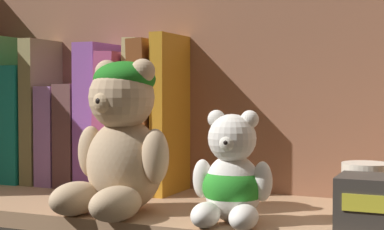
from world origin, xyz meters
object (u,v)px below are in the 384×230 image
at_px(book_9, 159,116).
at_px(book_10, 175,114).
at_px(teddy_bear_smaller, 232,179).
at_px(book_5, 81,134).
at_px(book_2, 28,124).
at_px(book_7, 124,121).
at_px(pillar_candle, 366,192).
at_px(book_1, 9,109).
at_px(book_3, 45,111).
at_px(book_6, 103,116).
at_px(teddy_bear_larger, 120,140).
at_px(book_8, 142,115).
at_px(book_4, 62,135).

relative_size(book_9, book_10, 0.96).
bearing_deg(teddy_bear_smaller, book_5, 151.45).
xyz_separation_m(book_2, book_7, (0.18, 0.00, 0.01)).
distance_m(book_2, pillar_candle, 0.55).
distance_m(book_1, book_7, 0.21).
bearing_deg(book_5, book_3, 180.00).
xyz_separation_m(book_1, teddy_bear_smaller, (0.44, -0.17, -0.07)).
distance_m(book_3, book_7, 0.14).
bearing_deg(book_9, book_10, 0.00).
bearing_deg(book_6, book_7, 0.00).
bearing_deg(pillar_candle, book_3, 169.52).
distance_m(book_5, teddy_bear_smaller, 0.35).
height_order(book_5, teddy_bear_smaller, book_5).
height_order(book_9, teddy_bear_larger, book_9).
distance_m(book_1, book_9, 0.27).
xyz_separation_m(book_1, book_6, (0.18, 0.00, -0.01)).
distance_m(book_3, book_6, 0.11).
bearing_deg(book_5, book_6, 0.00).
bearing_deg(book_1, teddy_bear_smaller, -20.45).
distance_m(book_10, teddy_bear_larger, 0.16).
bearing_deg(book_10, book_5, 180.00).
bearing_deg(teddy_bear_smaller, book_6, 148.10).
bearing_deg(book_8, book_1, 180.00).
xyz_separation_m(book_1, book_8, (0.24, 0.00, -0.01)).
bearing_deg(book_2, teddy_bear_smaller, -22.22).
height_order(book_7, teddy_bear_larger, book_7).
xyz_separation_m(book_4, teddy_bear_smaller, (0.34, -0.17, -0.03)).
xyz_separation_m(book_4, book_7, (0.11, 0.00, 0.02)).
xyz_separation_m(book_4, book_6, (0.07, 0.00, 0.03)).
bearing_deg(book_8, book_6, 180.00).
xyz_separation_m(book_1, pillar_candle, (0.57, -0.09, -0.08)).
distance_m(book_5, pillar_candle, 0.45).
bearing_deg(book_10, book_9, 180.00).
height_order(book_3, book_7, book_3).
bearing_deg(book_5, book_8, 0.00).
height_order(book_10, pillar_candle, book_10).
relative_size(book_6, teddy_bear_smaller, 1.74).
height_order(teddy_bear_larger, teddy_bear_smaller, teddy_bear_larger).
xyz_separation_m(book_2, book_4, (0.06, 0.00, -0.02)).
distance_m(book_3, teddy_bear_larger, 0.28).
relative_size(book_1, book_7, 1.15).
bearing_deg(book_7, pillar_candle, -14.46).
bearing_deg(book_2, book_4, 0.00).
bearing_deg(book_7, book_10, 0.00).
bearing_deg(book_2, teddy_bear_larger, -31.60).
height_order(book_4, book_9, book_9).
distance_m(book_3, book_9, 0.20).
bearing_deg(book_6, pillar_candle, -13.17).
bearing_deg(book_1, book_5, 0.00).
distance_m(book_6, book_9, 0.09).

